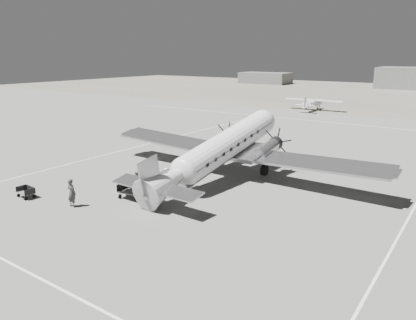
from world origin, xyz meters
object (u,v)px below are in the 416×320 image
Objects in this scene: baggage_cart_near at (131,191)px; passenger at (167,177)px; shed_secondary at (265,78)px; dc3_airliner at (221,151)px; ramp_agent at (138,182)px; baggage_cart_far at (26,192)px; ground_crew at (72,193)px; light_plane_left at (313,104)px.

baggage_cart_near is 3.79m from passenger.
baggage_cart_near is at bearing -67.45° from shed_secondary.
dc3_airliner is at bearing 59.43° from baggage_cart_near.
shed_secondary is 11.55× the size of passenger.
dc3_airliner is 7.67m from ramp_agent.
baggage_cart_far is (-9.68, -12.17, -2.19)m from dc3_airliner.
dc3_airliner reaches higher than ground_crew.
passenger is at bearing 54.79° from baggage_cart_far.
baggage_cart_near is 1.11m from ramp_agent.
baggage_cart_far is at bearing -127.21° from dc3_airliner.
dc3_airliner is 15.71m from baggage_cart_far.
dc3_airliner is at bearing -64.74° from shed_secondary.
dc3_airliner is 14.22× the size of ramp_agent.
light_plane_left reaches higher than ramp_agent.
passenger is (6.93, 8.21, 0.37)m from baggage_cart_far.
ramp_agent is (-0.24, 1.00, 0.42)m from baggage_cart_near.
shed_secondary is 12.40× the size of baggage_cart_far.
baggage_cart_near is at bearing -167.62° from passenger.
baggage_cart_far is at bearing 8.42° from ground_crew.
dc3_airliner is 17.55× the size of passenger.
ground_crew reaches higher than baggage_cart_far.
shed_secondary is at bearing 123.04° from light_plane_left.
ground_crew is at bearing 15.18° from baggage_cart_far.
baggage_cart_far is at bearing -155.39° from baggage_cart_near.
ramp_agent is at bearing 94.44° from baggage_cart_near.
baggage_cart_far is at bearing -70.90° from shed_secondary.
light_plane_left reaches higher than baggage_cart_near.
ground_crew is at bearing -113.33° from dc3_airliner.
dc3_airliner reaches higher than baggage_cart_near.
ramp_agent is at bearing -83.90° from light_plane_left.
light_plane_left is 7.83× the size of baggage_cart_far.
dc3_airliner reaches higher than ramp_agent.
baggage_cart_far is at bearing 156.52° from passenger.
light_plane_left is 5.91× the size of ramp_agent.
ramp_agent is at bearing -114.67° from dc3_airliner.
light_plane_left is at bearing -56.11° from shed_secondary.
dc3_airliner is (52.20, -110.63, 0.60)m from shed_secondary.
dc3_airliner reaches higher than light_plane_left.
baggage_cart_near is 4.26m from ground_crew.
light_plane_left is at bearing -87.23° from ground_crew.
light_plane_left is 7.29× the size of passenger.
light_plane_left reaches higher than baggage_cart_far.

